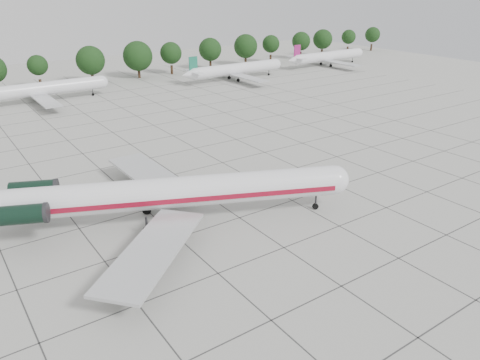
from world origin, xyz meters
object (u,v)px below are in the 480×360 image
at_px(bg_airliner_e, 328,56).
at_px(bg_airliner_c, 41,89).
at_px(main_airliner, 151,194).
at_px(ground_crew, 323,189).
at_px(bg_airliner_d, 236,69).

bearing_deg(bg_airliner_e, bg_airliner_c, 179.14).
relative_size(main_airliner, ground_crew, 25.86).
height_order(main_airliner, ground_crew, main_airliner).
distance_m(bg_airliner_c, bg_airliner_d, 50.14).
xyz_separation_m(bg_airliner_d, bg_airliner_e, (37.26, 2.43, 0.00)).
height_order(bg_airliner_c, bg_airliner_e, same).
bearing_deg(main_airliner, bg_airliner_d, 72.98).
xyz_separation_m(bg_airliner_c, bg_airliner_e, (87.26, -1.31, 0.00)).
height_order(ground_crew, bg_airliner_e, bg_airliner_e).
distance_m(ground_crew, bg_airliner_d, 75.64).
xyz_separation_m(main_airliner, ground_crew, (21.10, -5.25, -2.86)).
bearing_deg(main_airliner, bg_airliner_e, 59.29).
distance_m(main_airliner, bg_airliner_e, 112.34).
distance_m(ground_crew, bg_airliner_e, 99.59).
bearing_deg(bg_airliner_e, ground_crew, -135.01).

